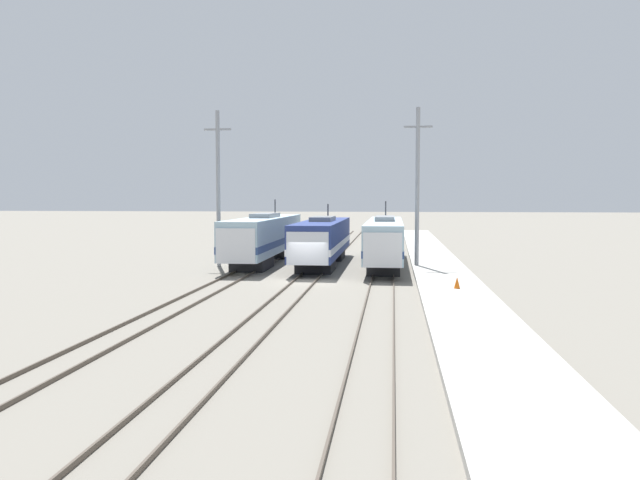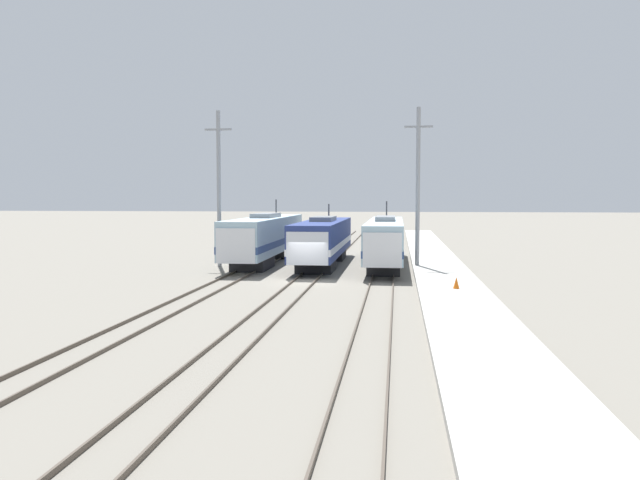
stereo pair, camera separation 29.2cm
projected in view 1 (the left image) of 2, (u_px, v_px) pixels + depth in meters
ground_plane at (305, 281)px, 40.63m from camera, size 400.00×400.00×0.00m
rail_pair_far_left at (230, 279)px, 41.21m from camera, size 1.51×120.00×0.15m
rail_pair_center at (305, 280)px, 40.62m from camera, size 1.51×120.00×0.15m
rail_pair_far_right at (382, 281)px, 40.04m from camera, size 1.51×120.00×0.15m
locomotive_far_left at (264, 237)px, 51.90m from camera, size 3.03×20.02×5.29m
locomotive_center at (322, 240)px, 50.07m from camera, size 3.12×18.25×4.90m
locomotive_far_right at (385, 241)px, 49.37m from camera, size 2.77×20.06×5.15m
catenary_tower_left at (218, 187)px, 49.18m from camera, size 2.15×0.32×12.27m
catenary_tower_right at (417, 186)px, 47.36m from camera, size 2.15×0.32×12.27m
platform at (448, 281)px, 39.55m from camera, size 4.00×120.00×0.28m
traffic_cone at (457, 283)px, 35.54m from camera, size 0.36×0.36×0.66m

